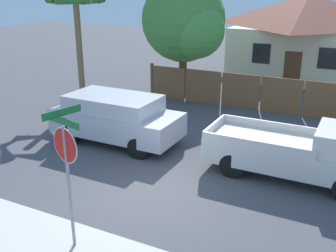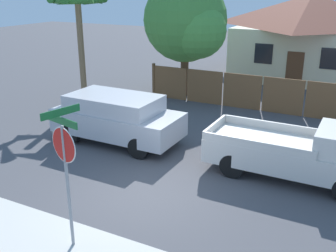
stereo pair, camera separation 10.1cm
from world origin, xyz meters
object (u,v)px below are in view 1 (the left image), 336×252
Objects in this scene: house at (306,34)px; palm_tree at (76,10)px; orange_pickup at (302,152)px; stop_sign at (66,156)px; red_suv at (116,117)px; oak_tree at (186,22)px.

house is 14.16m from palm_tree.
house reaches higher than orange_pickup.
orange_pickup is 1.62× the size of stop_sign.
palm_tree is 1.00× the size of orange_pickup.
house is at bearing 98.91° from stop_sign.
house is 15.40m from red_suv.
house is 14.99m from orange_pickup.
red_suv is 6.16m from stop_sign.
stop_sign is at bearing -53.08° from palm_tree.
red_suv is 1.48× the size of stop_sign.
oak_tree is 1.85× the size of stop_sign.
stop_sign reaches higher than red_suv.
stop_sign is (6.78, -9.02, -2.19)m from palm_tree.
orange_pickup is at bearing -45.44° from oak_tree.
red_suv is 0.92× the size of orange_pickup.
palm_tree is 1.09× the size of red_suv.
house is 2.68× the size of stop_sign.
palm_tree reaches higher than orange_pickup.
oak_tree is 10.07m from orange_pickup.
red_suv is (4.27, -3.53, -3.38)m from palm_tree.
orange_pickup is at bearing 68.28° from stop_sign.
house is 1.66× the size of palm_tree.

